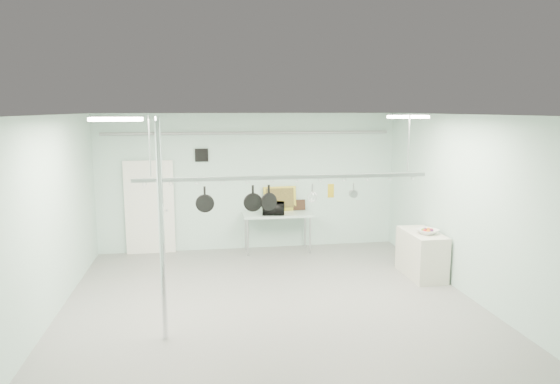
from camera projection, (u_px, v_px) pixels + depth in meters
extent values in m
plane|color=gray|center=(275.00, 314.00, 8.09)|extent=(8.00, 8.00, 0.00)
cube|color=silver|center=(275.00, 116.00, 7.57)|extent=(7.00, 8.00, 0.02)
cube|color=#A9CBC0|center=(250.00, 182.00, 11.71)|extent=(7.00, 0.02, 3.20)
cube|color=#A9CBC0|center=(480.00, 211.00, 8.38)|extent=(0.02, 8.00, 3.20)
cube|color=silver|center=(150.00, 208.00, 11.39)|extent=(1.10, 0.10, 2.20)
cube|color=black|center=(202.00, 155.00, 11.41)|extent=(0.30, 0.04, 0.30)
cylinder|color=gray|center=(249.00, 133.00, 11.44)|extent=(6.60, 0.07, 0.07)
cylinder|color=silver|center=(162.00, 231.00, 6.98)|extent=(0.08, 0.08, 3.20)
cube|color=#ABC9BB|center=(277.00, 214.00, 11.55)|extent=(1.60, 0.70, 0.05)
cylinder|color=#B7B7BC|center=(248.00, 238.00, 11.23)|extent=(0.04, 0.04, 0.86)
cylinder|color=#B7B7BC|center=(245.00, 232.00, 11.78)|extent=(0.04, 0.04, 0.86)
cylinder|color=#B7B7BC|center=(310.00, 235.00, 11.46)|extent=(0.04, 0.04, 0.86)
cylinder|color=#B7B7BC|center=(305.00, 229.00, 12.01)|extent=(0.04, 0.04, 0.86)
cube|color=beige|center=(421.00, 254.00, 9.88)|extent=(0.60, 1.20, 0.90)
cube|color=#B7B7BC|center=(284.00, 177.00, 8.05)|extent=(4.80, 0.06, 0.06)
cylinder|color=#B7B7BC|center=(150.00, 148.00, 7.64)|extent=(0.02, 0.02, 0.94)
cylinder|color=#B7B7BC|center=(409.00, 145.00, 8.30)|extent=(0.02, 0.02, 0.94)
cube|color=white|center=(116.00, 119.00, 6.45)|extent=(0.65, 0.30, 0.05)
cube|color=white|center=(408.00, 117.00, 8.54)|extent=(0.65, 0.30, 0.05)
imported|color=black|center=(274.00, 208.00, 11.41)|extent=(0.55, 0.42, 0.28)
cylinder|color=silver|center=(275.00, 209.00, 11.53)|extent=(0.15, 0.15, 0.21)
cube|color=gold|center=(280.00, 199.00, 11.80)|extent=(0.79, 0.17, 0.58)
cube|color=black|center=(299.00, 205.00, 11.90)|extent=(0.31, 0.11, 0.25)
imported|color=silver|center=(427.00, 232.00, 9.65)|extent=(0.50, 0.50, 0.10)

